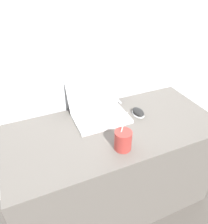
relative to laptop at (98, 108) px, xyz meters
The scene contains 6 objects.
wall_back 0.51m from the laptop, 77.12° to the left, with size 7.00×0.04×2.50m.
desk 0.45m from the laptop, 77.10° to the right, with size 1.34×0.62×0.72m.
laptop is the anchor object (origin of this frame).
drink_cup 0.36m from the laptop, 89.41° to the right, with size 0.10×0.10×0.22m.
computer_mouse 0.28m from the laptop, 22.78° to the right, with size 0.07×0.11×0.04m.
usb_stick 0.23m from the laptop, 23.67° to the left, with size 0.02×0.06×0.01m.
Camera 1 is at (-0.48, -0.65, 1.56)m, focal length 35.00 mm.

